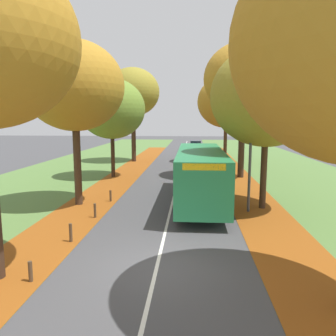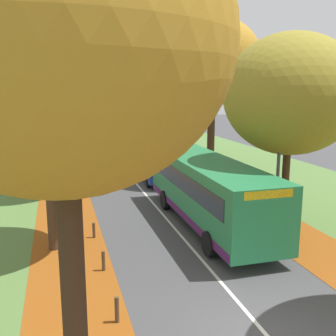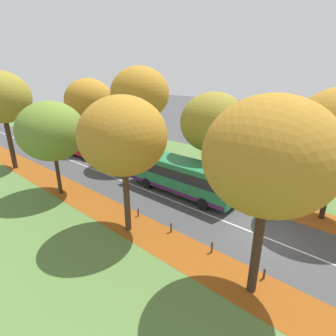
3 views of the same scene
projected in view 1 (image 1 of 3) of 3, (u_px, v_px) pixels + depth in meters
ground_plane at (157, 268)px, 10.46m from camera, size 160.00×160.00×0.00m
grass_verge_left at (83, 169)px, 30.85m from camera, size 12.00×90.00×0.01m
leaf_litter_left at (116, 182)px, 24.60m from camera, size 2.80×60.00×0.00m
grass_verge_right at (282, 172)px, 29.51m from camera, size 12.00×90.00×0.01m
leaf_litter_right at (240, 184)px, 23.93m from camera, size 2.80×60.00×0.00m
road_centre_line at (180, 170)px, 30.18m from camera, size 0.12×80.00×0.01m
tree_left_near at (74, 86)px, 17.29m from camera, size 5.30×5.30×8.82m
tree_left_mid at (112, 109)px, 26.06m from camera, size 5.33×5.33×7.91m
tree_left_far at (133, 92)px, 35.51m from camera, size 5.77×5.77×10.20m
tree_right_near at (267, 96)px, 16.61m from camera, size 5.76×5.76×8.46m
tree_right_mid at (244, 79)px, 25.51m from camera, size 6.24×6.24×10.63m
tree_right_far at (226, 102)px, 34.83m from camera, size 6.15×6.15×9.29m
bollard_nearest at (30, 272)px, 9.53m from camera, size 0.12×0.12×0.63m
bollard_second at (71, 233)px, 12.62m from camera, size 0.12×0.12×0.74m
bollard_third at (95, 211)px, 15.72m from camera, size 0.12×0.12×0.70m
bollard_fourth at (111, 196)px, 18.82m from camera, size 0.12×0.12×0.66m
streetlamp_right at (244, 139)px, 16.28m from camera, size 1.89×0.28×6.00m
bus at (200, 173)px, 18.44m from camera, size 2.69×10.41×2.98m
car_blue_lead at (195, 166)px, 27.24m from camera, size 1.91×4.26×1.62m
car_red_following at (199, 157)px, 33.86m from camera, size 1.88×4.25×1.62m
car_silver_third_in_line at (197, 151)px, 39.89m from camera, size 1.93×4.28×1.62m
car_green_fourth_in_line at (195, 146)px, 46.99m from camera, size 1.87×4.24×1.62m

